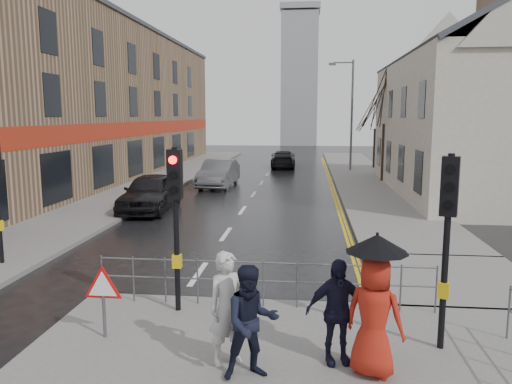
% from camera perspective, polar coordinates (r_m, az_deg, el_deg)
% --- Properties ---
extents(ground, '(120.00, 120.00, 0.00)m').
position_cam_1_polar(ground, '(10.74, -10.20, -14.15)').
color(ground, black).
rests_on(ground, ground).
extents(left_pavement, '(4.00, 44.00, 0.14)m').
position_cam_1_polar(left_pavement, '(34.05, -10.02, 1.73)').
color(left_pavement, '#605E5B').
rests_on(left_pavement, ground).
extents(right_pavement, '(4.00, 40.00, 0.14)m').
position_cam_1_polar(right_pavement, '(34.92, 11.93, 1.84)').
color(right_pavement, '#605E5B').
rests_on(right_pavement, ground).
extents(pavement_bridge_right, '(4.00, 4.20, 0.14)m').
position_cam_1_polar(pavement_bridge_right, '(13.64, 21.49, -9.31)').
color(pavement_bridge_right, '#605E5B').
rests_on(pavement_bridge_right, ground).
extents(building_left_terrace, '(8.00, 42.00, 10.00)m').
position_cam_1_polar(building_left_terrace, '(34.82, -19.56, 9.64)').
color(building_left_terrace, '#936F55').
rests_on(building_left_terrace, ground).
extents(building_right_cream, '(9.00, 16.40, 10.10)m').
position_cam_1_polar(building_right_cream, '(28.98, 24.71, 9.20)').
color(building_right_cream, beige).
rests_on(building_right_cream, ground).
extents(church_tower, '(5.00, 5.00, 18.00)m').
position_cam_1_polar(church_tower, '(71.67, 4.99, 12.59)').
color(church_tower, gray).
rests_on(church_tower, ground).
extents(traffic_signal_near_left, '(0.28, 0.27, 3.40)m').
position_cam_1_polar(traffic_signal_near_left, '(10.18, -9.19, -0.96)').
color(traffic_signal_near_left, black).
rests_on(traffic_signal_near_left, near_pavement).
extents(traffic_signal_near_right, '(0.34, 0.33, 3.40)m').
position_cam_1_polar(traffic_signal_near_right, '(8.97, 21.07, -2.76)').
color(traffic_signal_near_right, black).
rests_on(traffic_signal_near_right, near_pavement).
extents(guard_railing_front, '(7.14, 0.04, 1.00)m').
position_cam_1_polar(guard_railing_front, '(10.65, 0.85, -9.28)').
color(guard_railing_front, '#595B5E').
rests_on(guard_railing_front, near_pavement).
extents(warning_sign, '(0.80, 0.07, 1.35)m').
position_cam_1_polar(warning_sign, '(9.57, -17.10, -10.64)').
color(warning_sign, '#595B5E').
rests_on(warning_sign, near_pavement).
extents(street_lamp, '(1.83, 0.25, 8.00)m').
position_cam_1_polar(street_lamp, '(37.61, 10.64, 9.44)').
color(street_lamp, '#595B5E').
rests_on(street_lamp, right_pavement).
extents(tree_near, '(2.40, 2.40, 6.58)m').
position_cam_1_polar(tree_near, '(31.85, 14.60, 10.24)').
color(tree_near, black).
rests_on(tree_near, right_pavement).
extents(tree_far, '(2.40, 2.40, 5.64)m').
position_cam_1_polar(tree_far, '(39.83, 13.56, 8.89)').
color(tree_far, black).
rests_on(tree_far, right_pavement).
extents(pedestrian_a, '(0.81, 0.75, 1.86)m').
position_cam_1_polar(pedestrian_a, '(8.30, -3.22, -13.08)').
color(pedestrian_a, '#BBBAB6').
rests_on(pedestrian_a, near_pavement).
extents(pedestrian_b, '(1.04, 0.92, 1.79)m').
position_cam_1_polar(pedestrian_b, '(7.86, -0.54, -14.65)').
color(pedestrian_b, black).
rests_on(pedestrian_b, near_pavement).
extents(pedestrian_with_umbrella, '(1.11, 0.96, 2.25)m').
position_cam_1_polar(pedestrian_with_umbrella, '(8.05, 13.43, -12.16)').
color(pedestrian_with_umbrella, '#A62013').
rests_on(pedestrian_with_umbrella, near_pavement).
extents(pedestrian_d, '(1.10, 0.65, 1.75)m').
position_cam_1_polar(pedestrian_d, '(8.41, 9.19, -13.29)').
color(pedestrian_d, black).
rests_on(pedestrian_d, near_pavement).
extents(car_parked, '(2.03, 4.86, 1.64)m').
position_cam_1_polar(car_parked, '(22.30, -11.99, -0.04)').
color(car_parked, black).
rests_on(car_parked, ground).
extents(car_mid, '(1.89, 4.86, 1.58)m').
position_cam_1_polar(car_mid, '(29.25, -4.30, 2.12)').
color(car_mid, '#494B4F').
rests_on(car_mid, ground).
extents(car_far, '(2.13, 4.82, 1.38)m').
position_cam_1_polar(car_far, '(40.19, 3.10, 3.79)').
color(car_far, black).
rests_on(car_far, ground).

